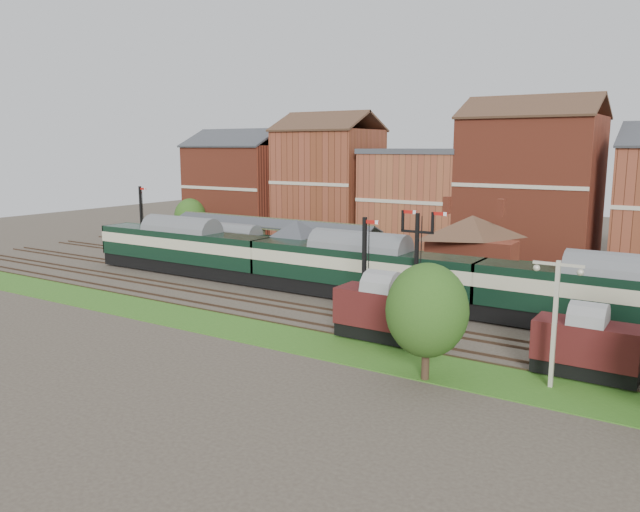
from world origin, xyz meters
The scene contains 20 objects.
ground centered at (0.00, 0.00, 0.00)m, with size 160.00×160.00×0.00m, color #473D33.
grass_back centered at (0.00, 16.00, 0.03)m, with size 90.00×4.50×0.06m, color #2D6619.
grass_front centered at (0.00, -12.00, 0.03)m, with size 90.00×5.00×0.06m, color #2D6619.
fence centered at (0.00, 18.00, 0.75)m, with size 90.00×0.12×1.50m, color #193823.
platform centered at (-5.00, 9.75, 0.50)m, with size 55.00×3.40×1.00m, color #2D2D2D.
signal_box centered at (-3.00, 3.25, 3.19)m, with size 5.40×5.40×6.00m.
brick_hut centered at (5.00, 3.25, 1.20)m, with size 3.20×2.64×2.94m.
station_building centered at (12.00, 9.75, 3.96)m, with size 8.10×8.10×5.90m.
canopy centered at (-11.00, 9.75, 4.58)m, with size 26.00×3.89×4.08m.
semaphore_bracket centered at (12.04, -2.50, 4.63)m, with size 3.60×0.25×8.18m.
semaphore_platform_end centered at (-29.98, 8.00, 4.16)m, with size 1.23×0.25×8.00m.
semaphore_siding centered at (10.02, -7.00, 4.16)m, with size 1.23×0.25×8.00m.
yard_lamp centered at (24.00, -11.50, 3.99)m, with size 2.60×0.22×7.00m.
town_backdrop centered at (-0.18, 25.00, 7.00)m, with size 69.00×10.00×16.00m.
dmu_train centered at (5.71, 0.00, 2.77)m, with size 62.11×3.26×4.77m.
platform_railcar centered at (-13.85, 6.50, 2.19)m, with size 16.12×2.54×3.71m.
goods_van_a centered at (12.47, -9.00, 2.10)m, with size 6.09×2.64×3.70m.
goods_van_b centered at (25.26, -9.00, 1.94)m, with size 5.58×2.42×3.38m.
tree_far centered at (17.84, -14.12, 4.02)m, with size 4.56×4.56×6.65m.
tree_back centered at (-28.54, 15.06, 3.67)m, with size 4.16×4.16×6.07m.
Camera 1 is at (30.81, -45.13, 12.88)m, focal length 35.00 mm.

